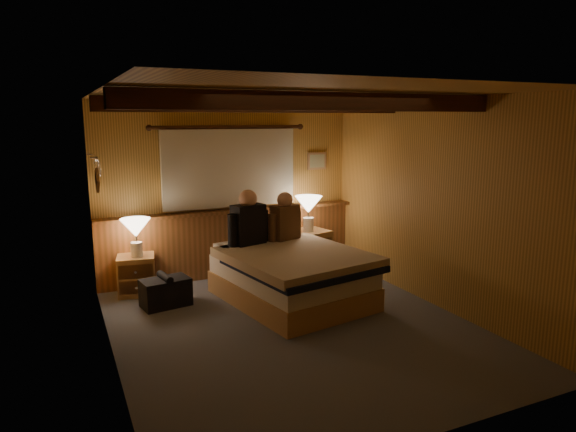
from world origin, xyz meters
TOP-DOWN VIEW (x-y plane):
  - floor at (0.00, 0.00)m, footprint 4.20×4.20m
  - ceiling at (0.00, 0.00)m, footprint 4.20×4.20m
  - wall_back at (0.00, 2.10)m, footprint 3.60×0.00m
  - wall_left at (-1.80, 0.00)m, footprint 0.00×4.20m
  - wall_right at (1.80, 0.00)m, footprint 0.00×4.20m
  - wall_front at (0.00, -2.10)m, footprint 3.60×0.00m
  - wainscot at (0.00, 2.04)m, footprint 3.60×0.23m
  - curtain_window at (0.00, 2.03)m, footprint 2.18×0.09m
  - ceiling_beams at (0.00, 0.15)m, footprint 3.60×1.65m
  - coat_rail at (-1.72, 1.58)m, footprint 0.05×0.55m
  - framed_print at (1.35, 2.08)m, footprint 0.30×0.04m
  - bed at (0.32, 0.72)m, footprint 1.70×2.04m
  - nightstand_left at (-1.34, 1.77)m, footprint 0.51×0.47m
  - nightstand_right at (1.04, 1.73)m, footprint 0.64×0.60m
  - lamp_left at (-1.32, 1.73)m, footprint 0.36×0.36m
  - lamp_right at (1.03, 1.70)m, footprint 0.38×0.38m
  - person_left at (-0.03, 1.27)m, footprint 0.57×0.32m
  - person_right at (0.50, 1.32)m, footprint 0.51×0.30m
  - duffel_bag at (-1.09, 1.20)m, footprint 0.59×0.41m

SIDE VIEW (x-z plane):
  - floor at x=0.00m, z-range 0.00..0.00m
  - duffel_bag at x=-1.09m, z-range -0.03..0.37m
  - nightstand_left at x=-1.34m, z-range 0.00..0.49m
  - nightstand_right at x=1.04m, z-range 0.00..0.60m
  - bed at x=0.32m, z-range 0.01..0.64m
  - wainscot at x=0.00m, z-range 0.02..0.96m
  - lamp_left at x=-1.32m, z-range 0.59..1.06m
  - person_right at x=0.50m, z-range 0.56..1.20m
  - person_left at x=-0.03m, z-range 0.55..1.26m
  - lamp_right at x=1.03m, z-range 0.70..1.20m
  - wall_left at x=-1.80m, z-range -0.90..3.30m
  - wall_right at x=1.80m, z-range -0.90..3.30m
  - wall_back at x=0.00m, z-range -0.60..3.00m
  - wall_front at x=0.00m, z-range -0.60..3.00m
  - curtain_window at x=0.00m, z-range 0.96..2.08m
  - framed_print at x=1.35m, z-range 1.43..1.68m
  - coat_rail at x=-1.72m, z-range 1.55..1.79m
  - ceiling_beams at x=0.00m, z-range 2.23..2.39m
  - ceiling at x=0.00m, z-range 2.40..2.40m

